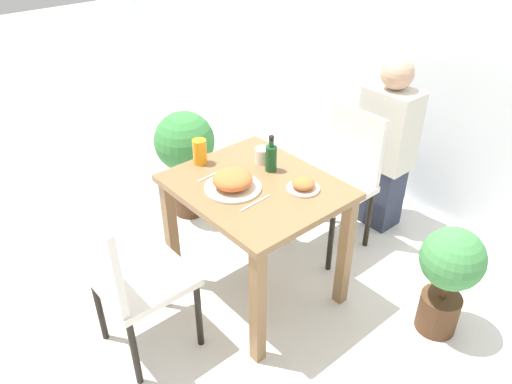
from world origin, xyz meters
The scene contains 15 objects.
ground_plane centered at (0.00, 0.00, 0.00)m, with size 16.00×16.00×0.00m, color silver.
wall_back centered at (0.00, 1.52, 1.30)m, with size 8.00×0.05×2.60m.
dining_table centered at (0.00, 0.00, 0.60)m, with size 0.85×0.72×0.73m.
chair_near centered at (-0.07, -0.74, 0.50)m, with size 0.42×0.42×0.89m.
chair_far centered at (-0.03, 0.72, 0.50)m, with size 0.42×0.42×0.89m.
food_plate centered at (-0.04, -0.12, 0.78)m, with size 0.29×0.29×0.10m.
side_plate centered at (0.20, 0.14, 0.76)m, with size 0.17×0.17×0.06m.
drink_cup centered at (-0.15, 0.18, 0.78)m, with size 0.08×0.08×0.08m.
juice_glass centered at (-0.36, -0.09, 0.80)m, with size 0.08×0.08×0.14m.
sauce_bottle centered at (-0.05, 0.15, 0.81)m, with size 0.06×0.06×0.21m.
fork_utensil centered at (-0.22, -0.12, 0.74)m, with size 0.02×0.19×0.00m.
spoon_utensil centered at (0.13, -0.12, 0.74)m, with size 0.02×0.20×0.00m.
potted_plant_left centered at (-0.93, 0.17, 0.50)m, with size 0.41×0.41×0.77m.
potted_plant_right centered at (0.85, 0.54, 0.39)m, with size 0.32×0.32×0.64m.
person_figure centered at (0.01, 1.10, 0.58)m, with size 0.34×0.22×1.17m.
Camera 1 is at (1.65, -1.41, 2.07)m, focal length 35.00 mm.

